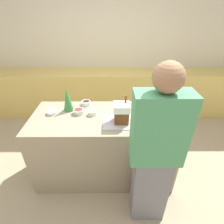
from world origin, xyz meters
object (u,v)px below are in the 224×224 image
(mug, at_px, (149,118))
(candy_bowl_behind_tray, at_px, (52,112))
(person, at_px, (155,154))
(candy_bowl_near_tray_left, at_px, (86,103))
(cookbook, at_px, (161,107))
(candy_bowl_center_rear, at_px, (79,111))
(decorative_tree, at_px, (68,100))
(gingerbread_house, at_px, (121,112))
(baking_tray, at_px, (121,122))
(candy_bowl_far_left, at_px, (93,112))

(mug, bearing_deg, candy_bowl_behind_tray, 171.24)
(candy_bowl_behind_tray, distance_m, person, 1.33)
(candy_bowl_near_tray_left, bearing_deg, candy_bowl_behind_tray, -149.45)
(cookbook, bearing_deg, candy_bowl_center_rear, -173.28)
(decorative_tree, bearing_deg, gingerbread_house, -23.07)
(gingerbread_house, relative_size, cookbook, 1.51)
(mug, bearing_deg, person, -94.48)
(baking_tray, bearing_deg, decorative_tree, 156.91)
(cookbook, bearing_deg, candy_bowl_behind_tray, -174.60)
(mug, distance_m, person, 0.51)
(baking_tray, height_order, candy_bowl_far_left, candy_bowl_far_left)
(candy_bowl_far_left, xyz_separation_m, candy_bowl_center_rear, (-0.18, 0.03, 0.00))
(baking_tray, distance_m, candy_bowl_near_tray_left, 0.62)
(baking_tray, height_order, candy_bowl_center_rear, candy_bowl_center_rear)
(mug, relative_size, person, 0.05)
(candy_bowl_far_left, relative_size, candy_bowl_behind_tray, 0.86)
(candy_bowl_near_tray_left, relative_size, person, 0.07)
(mug, height_order, person, person)
(candy_bowl_near_tray_left, relative_size, mug, 1.36)
(candy_bowl_near_tray_left, bearing_deg, gingerbread_house, -43.07)
(candy_bowl_far_left, bearing_deg, candy_bowl_near_tray_left, 113.26)
(gingerbread_house, bearing_deg, mug, 1.67)
(candy_bowl_far_left, xyz_separation_m, cookbook, (0.88, 0.16, -0.02))
(candy_bowl_far_left, height_order, candy_bowl_near_tray_left, candy_bowl_far_left)
(decorative_tree, height_order, person, person)
(candy_bowl_behind_tray, bearing_deg, baking_tray, -12.63)
(decorative_tree, xyz_separation_m, person, (0.94, -0.78, -0.17))
(candy_bowl_behind_tray, xyz_separation_m, mug, (1.17, -0.18, 0.02))
(baking_tray, xyz_separation_m, cookbook, (0.53, 0.32, 0.01))
(person, bearing_deg, mug, 85.52)
(gingerbread_house, relative_size, candy_bowl_center_rear, 2.46)
(candy_bowl_behind_tray, bearing_deg, gingerbread_house, -12.61)
(baking_tray, height_order, decorative_tree, decorative_tree)
(candy_bowl_behind_tray, distance_m, candy_bowl_near_tray_left, 0.46)
(gingerbread_house, height_order, person, person)
(baking_tray, distance_m, mug, 0.33)
(candy_bowl_far_left, bearing_deg, candy_bowl_center_rear, 169.73)
(baking_tray, relative_size, candy_bowl_behind_tray, 3.58)
(candy_bowl_behind_tray, relative_size, cookbook, 0.56)
(candy_bowl_center_rear, bearing_deg, person, -40.90)
(gingerbread_house, height_order, cookbook, gingerbread_house)
(baking_tray, distance_m, candy_bowl_center_rear, 0.56)
(baking_tray, xyz_separation_m, person, (0.28, -0.50, -0.02))
(candy_bowl_center_rear, xyz_separation_m, person, (0.80, -0.70, -0.05))
(gingerbread_house, relative_size, decorative_tree, 1.08)
(baking_tray, bearing_deg, cookbook, 31.11)
(decorative_tree, distance_m, person, 1.23)
(baking_tray, xyz_separation_m, candy_bowl_behind_tray, (-0.85, 0.19, 0.02))
(candy_bowl_center_rear, bearing_deg, cookbook, 6.72)
(decorative_tree, bearing_deg, person, -39.57)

